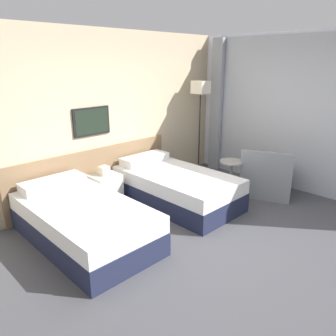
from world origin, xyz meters
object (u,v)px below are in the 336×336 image
at_px(armchair, 266,179).
at_px(bed_near_window, 176,187).
at_px(floor_lamp, 201,94).
at_px(side_table, 231,172).
at_px(bed_near_door, 83,221).
at_px(nightstand, 105,189).

bearing_deg(armchair, bed_near_window, 34.52).
relative_size(floor_lamp, side_table, 3.02).
bearing_deg(armchair, bed_near_door, 51.10).
xyz_separation_m(bed_near_window, nightstand, (-0.85, 0.75, -0.01)).
distance_m(nightstand, floor_lamp, 2.58).
xyz_separation_m(nightstand, floor_lamp, (2.20, -0.09, 1.35)).
relative_size(nightstand, floor_lamp, 0.34).
xyz_separation_m(bed_near_window, side_table, (0.89, -0.45, 0.15)).
bearing_deg(bed_near_window, nightstand, 138.46).
xyz_separation_m(bed_near_door, bed_near_window, (1.70, 0.00, 0.00)).
relative_size(bed_near_window, armchair, 1.95).
xyz_separation_m(nightstand, side_table, (1.74, -1.20, 0.16)).
height_order(nightstand, side_table, nightstand).
height_order(bed_near_door, nightstand, bed_near_door).
bearing_deg(bed_near_door, bed_near_window, 0.00).
distance_m(bed_near_door, floor_lamp, 3.39).
bearing_deg(bed_near_door, side_table, -9.81).
bearing_deg(floor_lamp, nightstand, 177.54).
xyz_separation_m(bed_near_window, armchair, (1.36, -0.86, 0.00)).
height_order(bed_near_window, floor_lamp, floor_lamp).
bearing_deg(floor_lamp, armchair, -89.40).
bearing_deg(bed_near_door, nightstand, 41.54).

